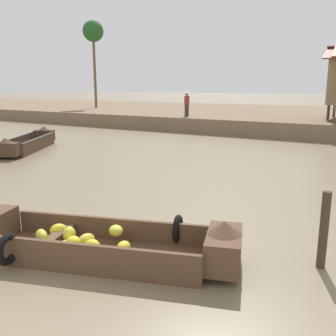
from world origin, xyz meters
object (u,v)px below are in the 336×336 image
object	(u,v)px
vendor_person	(187,102)
palm_tree_near	(93,33)
banana_boat	(97,242)
mooring_post	(324,230)
cargo_boat_upstream	(28,144)

from	to	relation	value
vendor_person	palm_tree_near	bearing A→B (deg)	157.89
palm_tree_near	vendor_person	bearing A→B (deg)	-22.11
palm_tree_near	vendor_person	xyz separation A→B (m)	(12.25, -4.98, -5.77)
banana_boat	palm_tree_near	world-z (taller)	palm_tree_near
banana_boat	palm_tree_near	xyz separation A→B (m)	(-19.70, 22.65, 7.34)
banana_boat	vendor_person	world-z (taller)	vendor_person
vendor_person	mooring_post	size ratio (longest dim) A/B	1.29
cargo_boat_upstream	palm_tree_near	size ratio (longest dim) A/B	0.61
palm_tree_near	cargo_boat_upstream	bearing A→B (deg)	-58.75
banana_boat	cargo_boat_upstream	bearing A→B (deg)	145.87
vendor_person	mooring_post	xyz separation A→B (m)	(10.81, -16.10, -1.22)
vendor_person	mooring_post	bearing A→B (deg)	-56.12
palm_tree_near	vendor_person	distance (m)	14.43
palm_tree_near	mooring_post	size ratio (longest dim) A/B	6.11
cargo_boat_upstream	banana_boat	bearing A→B (deg)	-34.13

